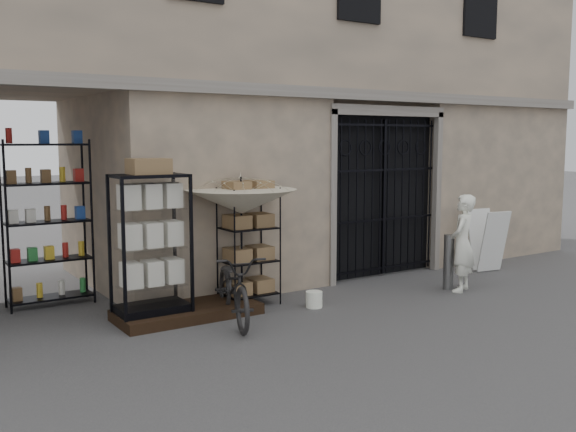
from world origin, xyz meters
TOP-DOWN VIEW (x-y plane):
  - ground at (0.00, 0.00)m, footprint 80.00×80.00m
  - main_building at (0.00, 4.00)m, footprint 14.00×4.00m
  - shop_recess at (-4.50, 2.80)m, footprint 3.00×1.70m
  - iron_gate at (1.75, 2.28)m, footprint 2.50×0.21m
  - step_platform at (-2.40, 1.55)m, footprint 2.00×0.90m
  - display_cabinet at (-2.91, 1.56)m, footprint 0.97×0.64m
  - wire_rack at (-1.31, 1.71)m, footprint 0.84×0.65m
  - market_umbrella at (-1.48, 1.62)m, footprint 1.84×1.86m
  - white_bucket at (-0.59, 1.01)m, footprint 0.30×0.30m
  - bicycle at (-1.96, 0.99)m, footprint 0.90×1.12m
  - steel_bollard at (1.96, 0.72)m, footprint 0.19×0.19m
  - shopkeeper at (2.05, 0.52)m, footprint 1.30×1.69m
  - easel_sign at (3.71, 1.36)m, footprint 0.64×0.71m

SIDE VIEW (x-z plane):
  - ground at x=0.00m, z-range 0.00..0.00m
  - bicycle at x=-1.96m, z-range -0.93..0.93m
  - shopkeeper at x=2.05m, z-range -0.19..0.19m
  - step_platform at x=-2.40m, z-range 0.00..0.15m
  - white_bucket at x=-0.59m, z-range 0.00..0.24m
  - steel_bollard at x=1.96m, z-range 0.00..0.92m
  - easel_sign at x=3.71m, z-range 0.02..1.17m
  - wire_rack at x=-1.31m, z-range -0.02..1.76m
  - display_cabinet at x=-2.91m, z-range -0.02..2.02m
  - iron_gate at x=1.75m, z-range 0.00..3.00m
  - shop_recess at x=-4.50m, z-range 0.00..3.00m
  - market_umbrella at x=-1.48m, z-range 0.51..2.86m
  - main_building at x=0.00m, z-range 0.00..9.00m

